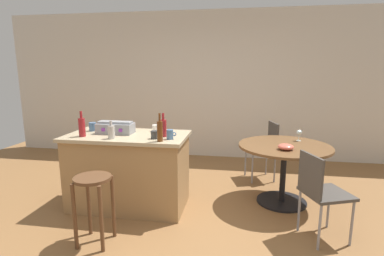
% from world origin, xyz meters
% --- Properties ---
extents(ground_plane, '(8.80, 8.80, 0.00)m').
position_xyz_m(ground_plane, '(0.00, 0.00, 0.00)').
color(ground_plane, olive).
extents(back_wall, '(8.00, 0.10, 2.70)m').
position_xyz_m(back_wall, '(0.00, 2.78, 1.35)').
color(back_wall, beige).
rests_on(back_wall, ground_plane).
extents(kitchen_island, '(1.42, 0.76, 0.89)m').
position_xyz_m(kitchen_island, '(-0.76, 0.44, 0.45)').
color(kitchen_island, '#A37A4C').
rests_on(kitchen_island, ground_plane).
extents(wooden_stool, '(0.35, 0.35, 0.67)m').
position_xyz_m(wooden_stool, '(-0.79, -0.38, 0.49)').
color(wooden_stool, brown).
rests_on(wooden_stool, ground_plane).
extents(dining_table, '(1.11, 1.11, 0.74)m').
position_xyz_m(dining_table, '(1.09, 0.83, 0.57)').
color(dining_table, black).
rests_on(dining_table, ground_plane).
extents(folding_chair_near, '(0.50, 0.50, 0.87)m').
position_xyz_m(folding_chair_near, '(0.93, 1.65, 0.52)').
color(folding_chair_near, '#47423D').
rests_on(folding_chair_near, ground_plane).
extents(folding_chair_far, '(0.52, 0.52, 0.87)m').
position_xyz_m(folding_chair_far, '(1.32, 0.04, 0.52)').
color(folding_chair_far, '#47423D').
rests_on(folding_chair_far, ground_plane).
extents(toolbox, '(0.43, 0.22, 0.15)m').
position_xyz_m(toolbox, '(-0.92, 0.48, 0.96)').
color(toolbox, gray).
rests_on(toolbox, kitchen_island).
extents(bottle_0, '(0.06, 0.06, 0.30)m').
position_xyz_m(bottle_0, '(-0.29, 0.17, 1.01)').
color(bottle_0, '#603314').
rests_on(bottle_0, kitchen_island).
extents(bottle_1, '(0.07, 0.07, 0.27)m').
position_xyz_m(bottle_1, '(-0.31, 0.39, 1.00)').
color(bottle_1, maroon).
rests_on(bottle_1, kitchen_island).
extents(bottle_2, '(0.07, 0.07, 0.29)m').
position_xyz_m(bottle_2, '(-1.23, 0.25, 1.01)').
color(bottle_2, maroon).
rests_on(bottle_2, kitchen_island).
extents(bottle_3, '(0.08, 0.08, 0.20)m').
position_xyz_m(bottle_3, '(-0.85, 0.20, 0.97)').
color(bottle_3, '#B7B2AD').
rests_on(bottle_3, kitchen_island).
extents(cup_0, '(0.12, 0.08, 0.08)m').
position_xyz_m(cup_0, '(-0.48, 0.66, 0.94)').
color(cup_0, white).
rests_on(cup_0, kitchen_island).
extents(cup_1, '(0.12, 0.09, 0.11)m').
position_xyz_m(cup_1, '(-1.26, 0.57, 0.95)').
color(cup_1, '#4C7099').
rests_on(cup_1, kitchen_island).
extents(cup_2, '(0.11, 0.07, 0.11)m').
position_xyz_m(cup_2, '(-0.21, 0.29, 0.95)').
color(cup_2, '#4C7099').
rests_on(cup_2, kitchen_island).
extents(cup_3, '(0.12, 0.08, 0.09)m').
position_xyz_m(cup_3, '(-0.38, 0.28, 0.94)').
color(cup_3, '#383838').
rests_on(cup_3, kitchen_island).
extents(wine_glass, '(0.07, 0.07, 0.14)m').
position_xyz_m(wine_glass, '(1.30, 1.09, 0.85)').
color(wine_glass, silver).
rests_on(wine_glass, dining_table).
extents(serving_bowl, '(0.18, 0.18, 0.07)m').
position_xyz_m(serving_bowl, '(1.07, 0.61, 0.78)').
color(serving_bowl, '#DB6651').
rests_on(serving_bowl, dining_table).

